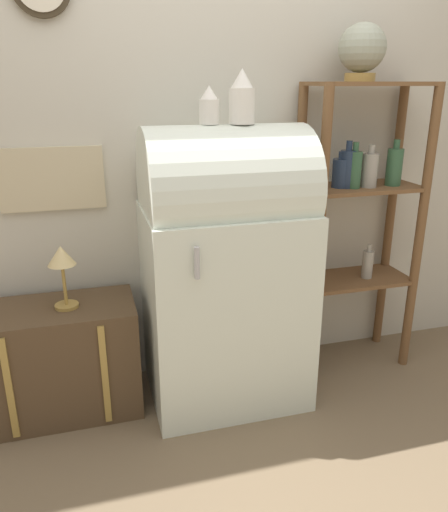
{
  "coord_description": "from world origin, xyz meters",
  "views": [
    {
      "loc": [
        -0.63,
        -1.96,
        1.56
      ],
      "look_at": [
        -0.01,
        0.25,
        0.76
      ],
      "focal_mm": 35.0,
      "sensor_mm": 36.0,
      "label": 1
    }
  ],
  "objects_px": {
    "vase_center": "(242,98)",
    "desk_lamp": "(62,262)",
    "vase_left": "(209,106)",
    "globe": "(362,50)",
    "suitcase_trunk": "(59,360)",
    "refrigerator": "(225,266)"
  },
  "relations": [
    {
      "from": "refrigerator",
      "to": "vase_left",
      "type": "bearing_deg",
      "value": 171.48
    },
    {
      "from": "refrigerator",
      "to": "suitcase_trunk",
      "type": "bearing_deg",
      "value": 175.48
    },
    {
      "from": "refrigerator",
      "to": "vase_center",
      "type": "distance_m",
      "value": 0.79
    },
    {
      "from": "globe",
      "to": "desk_lamp",
      "type": "relative_size",
      "value": 0.89
    },
    {
      "from": "globe",
      "to": "suitcase_trunk",
      "type": "bearing_deg",
      "value": -177.65
    },
    {
      "from": "globe",
      "to": "desk_lamp",
      "type": "xyz_separation_m",
      "value": [
        -1.49,
        -0.08,
        -0.92
      ]
    },
    {
      "from": "refrigerator",
      "to": "vase_center",
      "type": "height_order",
      "value": "vase_center"
    },
    {
      "from": "vase_left",
      "to": "vase_center",
      "type": "relative_size",
      "value": 0.7
    },
    {
      "from": "globe",
      "to": "vase_center",
      "type": "relative_size",
      "value": 1.15
    },
    {
      "from": "suitcase_trunk",
      "to": "globe",
      "type": "bearing_deg",
      "value": 2.35
    },
    {
      "from": "desk_lamp",
      "to": "vase_center",
      "type": "bearing_deg",
      "value": -4.33
    },
    {
      "from": "vase_left",
      "to": "globe",
      "type": "bearing_deg",
      "value": 8.43
    },
    {
      "from": "desk_lamp",
      "to": "suitcase_trunk",
      "type": "bearing_deg",
      "value": 168.53
    },
    {
      "from": "refrigerator",
      "to": "globe",
      "type": "bearing_deg",
      "value": 10.05
    },
    {
      "from": "desk_lamp",
      "to": "refrigerator",
      "type": "bearing_deg",
      "value": -3.93
    },
    {
      "from": "refrigerator",
      "to": "vase_center",
      "type": "relative_size",
      "value": 5.89
    },
    {
      "from": "suitcase_trunk",
      "to": "desk_lamp",
      "type": "xyz_separation_m",
      "value": [
        0.06,
        -0.01,
        0.51
      ]
    },
    {
      "from": "globe",
      "to": "vase_center",
      "type": "distance_m",
      "value": 0.7
    },
    {
      "from": "suitcase_trunk",
      "to": "globe",
      "type": "relative_size",
      "value": 2.78
    },
    {
      "from": "globe",
      "to": "vase_left",
      "type": "xyz_separation_m",
      "value": [
        -0.8,
        -0.12,
        -0.25
      ]
    },
    {
      "from": "vase_center",
      "to": "desk_lamp",
      "type": "distance_m",
      "value": 1.1
    },
    {
      "from": "suitcase_trunk",
      "to": "globe",
      "type": "xyz_separation_m",
      "value": [
        1.55,
        0.06,
        1.43
      ]
    }
  ]
}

